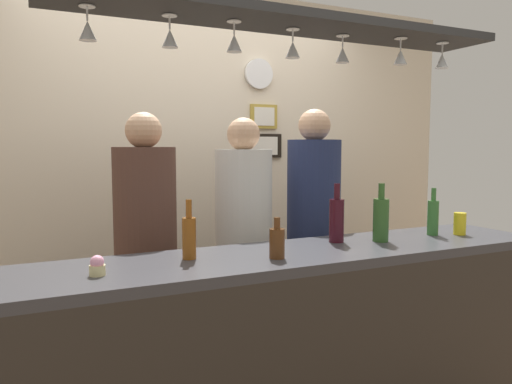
% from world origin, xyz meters
% --- Properties ---
extents(back_wall, '(4.40, 0.06, 2.60)m').
position_xyz_m(back_wall, '(0.00, 1.10, 1.30)').
color(back_wall, beige).
rests_on(back_wall, ground_plane).
extents(bar_counter, '(2.70, 0.55, 1.00)m').
position_xyz_m(bar_counter, '(0.00, -0.50, 0.68)').
color(bar_counter, '#38383D').
rests_on(bar_counter, ground_plane).
extents(overhead_glass_rack, '(2.20, 0.36, 0.04)m').
position_xyz_m(overhead_glass_rack, '(0.00, -0.30, 2.06)').
color(overhead_glass_rack, black).
extents(hanging_wineglass_far_left, '(0.07, 0.07, 0.13)m').
position_xyz_m(hanging_wineglass_far_left, '(-0.90, -0.25, 1.94)').
color(hanging_wineglass_far_left, silver).
rests_on(hanging_wineglass_far_left, overhead_glass_rack).
extents(hanging_wineglass_left, '(0.07, 0.07, 0.13)m').
position_xyz_m(hanging_wineglass_left, '(-0.57, -0.26, 1.94)').
color(hanging_wineglass_left, silver).
rests_on(hanging_wineglass_left, overhead_glass_rack).
extents(hanging_wineglass_center_left, '(0.07, 0.07, 0.13)m').
position_xyz_m(hanging_wineglass_center_left, '(-0.29, -0.28, 1.94)').
color(hanging_wineglass_center_left, silver).
rests_on(hanging_wineglass_center_left, overhead_glass_rack).
extents(hanging_wineglass_center, '(0.07, 0.07, 0.13)m').
position_xyz_m(hanging_wineglass_center, '(0.02, -0.26, 1.94)').
color(hanging_wineglass_center, silver).
rests_on(hanging_wineglass_center, overhead_glass_rack).
extents(hanging_wineglass_center_right, '(0.07, 0.07, 0.13)m').
position_xyz_m(hanging_wineglass_center_right, '(0.31, -0.25, 1.94)').
color(hanging_wineglass_center_right, silver).
rests_on(hanging_wineglass_center_right, overhead_glass_rack).
extents(hanging_wineglass_right, '(0.07, 0.07, 0.13)m').
position_xyz_m(hanging_wineglass_right, '(0.61, -0.33, 1.94)').
color(hanging_wineglass_right, silver).
rests_on(hanging_wineglass_right, overhead_glass_rack).
extents(hanging_wineglass_far_right, '(0.07, 0.07, 0.13)m').
position_xyz_m(hanging_wineglass_far_right, '(0.88, -0.34, 1.94)').
color(hanging_wineglass_far_right, silver).
rests_on(hanging_wineglass_far_right, overhead_glass_rack).
extents(person_left_brown_shirt, '(0.34, 0.34, 1.67)m').
position_xyz_m(person_left_brown_shirt, '(-0.55, 0.35, 1.01)').
color(person_left_brown_shirt, '#2D334C').
rests_on(person_left_brown_shirt, ground_plane).
extents(person_middle_white_patterned_shirt, '(0.34, 0.34, 1.66)m').
position_xyz_m(person_middle_white_patterned_shirt, '(0.04, 0.35, 1.00)').
color(person_middle_white_patterned_shirt, '#2D334C').
rests_on(person_middle_white_patterned_shirt, ground_plane).
extents(person_right_navy_shirt, '(0.34, 0.34, 1.72)m').
position_xyz_m(person_right_navy_shirt, '(0.53, 0.35, 1.04)').
color(person_right_navy_shirt, '#2D334C').
rests_on(person_right_navy_shirt, ground_plane).
extents(bottle_champagne_green, '(0.08, 0.08, 0.30)m').
position_xyz_m(bottle_champagne_green, '(0.50, -0.33, 1.12)').
color(bottle_champagne_green, '#2D5623').
rests_on(bottle_champagne_green, bar_counter).
extents(bottle_beer_amber_tall, '(0.06, 0.06, 0.26)m').
position_xyz_m(bottle_beer_amber_tall, '(-0.51, -0.29, 1.10)').
color(bottle_beer_amber_tall, brown).
rests_on(bottle_beer_amber_tall, bar_counter).
extents(bottle_beer_brown_stubby, '(0.07, 0.07, 0.18)m').
position_xyz_m(bottle_beer_brown_stubby, '(-0.16, -0.44, 1.07)').
color(bottle_beer_brown_stubby, '#512D14').
rests_on(bottle_beer_brown_stubby, bar_counter).
extents(bottle_beer_green_import, '(0.06, 0.06, 0.26)m').
position_xyz_m(bottle_beer_green_import, '(0.88, -0.31, 1.11)').
color(bottle_beer_green_import, '#336B2D').
rests_on(bottle_beer_green_import, bar_counter).
extents(bottle_wine_dark_red, '(0.08, 0.08, 0.30)m').
position_xyz_m(bottle_wine_dark_red, '(0.29, -0.25, 1.12)').
color(bottle_wine_dark_red, '#380F19').
rests_on(bottle_wine_dark_red, bar_counter).
extents(drink_can, '(0.07, 0.07, 0.12)m').
position_xyz_m(drink_can, '(1.03, -0.36, 1.06)').
color(drink_can, yellow).
rests_on(drink_can, bar_counter).
extents(cupcake, '(0.06, 0.06, 0.08)m').
position_xyz_m(cupcake, '(-0.91, -0.41, 1.04)').
color(cupcake, beige).
rests_on(cupcake, bar_counter).
extents(picture_frame_lower_pair, '(0.30, 0.02, 0.18)m').
position_xyz_m(picture_frame_lower_pair, '(0.52, 1.06, 1.49)').
color(picture_frame_lower_pair, black).
rests_on(picture_frame_lower_pair, back_wall).
extents(picture_frame_upper_small, '(0.22, 0.02, 0.18)m').
position_xyz_m(picture_frame_upper_small, '(0.52, 1.06, 1.71)').
color(picture_frame_upper_small, '#B29338').
rests_on(picture_frame_upper_small, back_wall).
extents(wall_clock, '(0.22, 0.03, 0.22)m').
position_xyz_m(wall_clock, '(0.48, 1.05, 2.03)').
color(wall_clock, white).
rests_on(wall_clock, back_wall).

